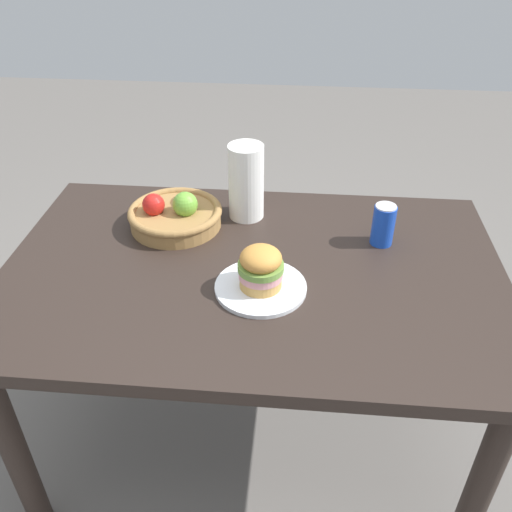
{
  "coord_description": "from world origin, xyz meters",
  "views": [
    {
      "loc": [
        0.12,
        -1.22,
        1.65
      ],
      "look_at": [
        0.01,
        -0.03,
        0.81
      ],
      "focal_mm": 38.22,
      "sensor_mm": 36.0,
      "label": 1
    }
  ],
  "objects_px": {
    "sandwich": "(261,268)",
    "paper_towel_roll": "(246,182)",
    "soda_can": "(383,225)",
    "plate": "(261,287)",
    "fruit_basket": "(175,215)"
  },
  "relations": [
    {
      "from": "plate",
      "to": "soda_can",
      "type": "xyz_separation_m",
      "value": [
        0.34,
        0.25,
        0.06
      ]
    },
    {
      "from": "sandwich",
      "to": "soda_can",
      "type": "height_order",
      "value": "sandwich"
    },
    {
      "from": "plate",
      "to": "soda_can",
      "type": "distance_m",
      "value": 0.43
    },
    {
      "from": "sandwich",
      "to": "paper_towel_roll",
      "type": "xyz_separation_m",
      "value": [
        -0.08,
        0.38,
        0.05
      ]
    },
    {
      "from": "fruit_basket",
      "to": "paper_towel_roll",
      "type": "xyz_separation_m",
      "value": [
        0.21,
        0.08,
        0.08
      ]
    },
    {
      "from": "fruit_basket",
      "to": "paper_towel_roll",
      "type": "distance_m",
      "value": 0.24
    },
    {
      "from": "plate",
      "to": "fruit_basket",
      "type": "height_order",
      "value": "fruit_basket"
    },
    {
      "from": "soda_can",
      "to": "fruit_basket",
      "type": "relative_size",
      "value": 0.43
    },
    {
      "from": "sandwich",
      "to": "soda_can",
      "type": "relative_size",
      "value": 0.95
    },
    {
      "from": "sandwich",
      "to": "soda_can",
      "type": "bearing_deg",
      "value": 36.83
    },
    {
      "from": "soda_can",
      "to": "fruit_basket",
      "type": "xyz_separation_m",
      "value": [
        -0.63,
        0.04,
        -0.02
      ]
    },
    {
      "from": "soda_can",
      "to": "paper_towel_roll",
      "type": "xyz_separation_m",
      "value": [
        -0.41,
        0.12,
        0.06
      ]
    },
    {
      "from": "plate",
      "to": "fruit_basket",
      "type": "bearing_deg",
      "value": 134.5
    },
    {
      "from": "fruit_basket",
      "to": "soda_can",
      "type": "bearing_deg",
      "value": -3.83
    },
    {
      "from": "fruit_basket",
      "to": "paper_towel_roll",
      "type": "bearing_deg",
      "value": 20.59
    }
  ]
}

